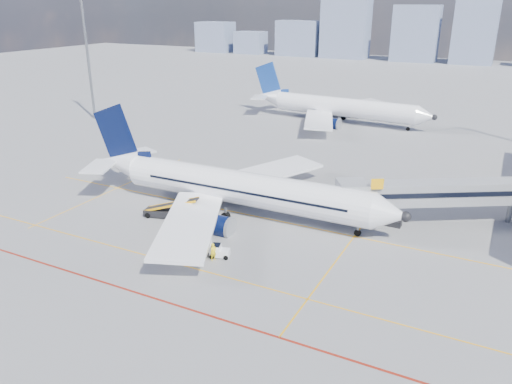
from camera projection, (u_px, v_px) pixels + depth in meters
ground at (208, 240)px, 54.51m from camera, size 420.00×420.00×0.00m
apron_markings at (183, 253)px, 51.50m from camera, size 90.00×35.12×0.01m
jet_bridge at (460, 193)px, 57.24m from camera, size 23.55×15.78×6.30m
floodlight_mast_nw at (88, 56)px, 106.36m from camera, size 3.20×0.61×25.45m
distant_skyline at (467, 37)px, 205.80m from camera, size 251.16×15.73×31.18m
main_aircraft at (231, 187)px, 60.88m from camera, size 42.47×37.01×12.37m
second_aircraft at (336, 107)px, 107.25m from camera, size 41.52×36.14×12.12m
baggage_tug at (219, 251)px, 50.56m from camera, size 2.23×1.74×1.38m
cargo_dolly at (194, 244)px, 51.15m from camera, size 3.72×1.82×1.99m
belt_loader at (166, 211)px, 59.97m from camera, size 6.99×3.04×2.81m
ramp_worker at (213, 252)px, 49.85m from camera, size 0.69×0.80×1.85m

